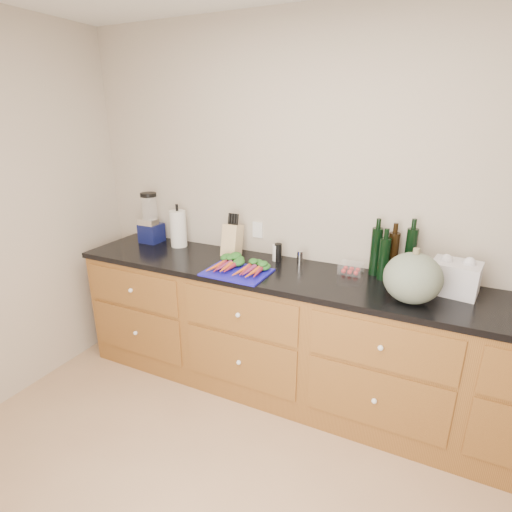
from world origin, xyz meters
The scene contains 15 objects.
wall_back centered at (0.00, 1.62, 1.30)m, with size 4.10×0.05×2.60m, color #B9AC99.
cabinets centered at (0.00, 1.30, 0.45)m, with size 3.60×0.64×0.90m.
countertop centered at (0.00, 1.30, 0.92)m, with size 3.64×0.62×0.04m, color black.
cutting_board centered at (-0.54, 1.14, 0.95)m, with size 0.42×0.32×0.01m, color #1613AB.
carrots centered at (-0.54, 1.18, 0.97)m, with size 0.38×0.28×0.05m.
squash centered at (0.56, 1.18, 1.08)m, with size 0.32×0.32×0.29m, color #536151.
blender_appliance centered at (-1.52, 1.46, 1.12)m, with size 0.16×0.16×0.41m.
paper_towel centered at (-1.24, 1.46, 1.09)m, with size 0.13×0.13×0.29m, color silver.
knife_block centered at (-0.74, 1.44, 1.06)m, with size 0.12×0.12×0.24m, color tan.
grinder_salt centered at (-0.40, 1.48, 1.00)m, with size 0.05×0.05×0.12m, color white.
grinder_pepper centered at (-0.38, 1.48, 1.01)m, with size 0.05×0.05×0.13m, color black.
canister_chrome centered at (-0.21, 1.48, 0.99)m, with size 0.04×0.04×0.10m, color silver.
tomato_box centered at (0.15, 1.47, 0.98)m, with size 0.15×0.12×0.07m, color white.
bottles centered at (0.39, 1.51, 1.09)m, with size 0.28×0.14×0.34m.
grocery_bag centered at (0.77, 1.42, 1.04)m, with size 0.26×0.21×0.19m, color silver, non-canonical shape.
Camera 1 is at (0.65, -1.06, 1.94)m, focal length 28.00 mm.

